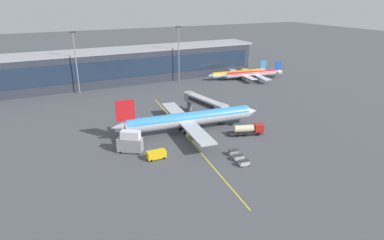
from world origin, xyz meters
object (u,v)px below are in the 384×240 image
at_px(baggage_cart_2, 233,152).
at_px(commuter_jet_near, 253,74).
at_px(main_airliner, 189,119).
at_px(catering_lift, 130,142).
at_px(fuel_tanker, 248,129).
at_px(baggage_cart_1, 239,157).
at_px(crew_van, 156,154).
at_px(baggage_cart_0, 244,163).
at_px(commuter_jet_far, 239,73).

distance_m(baggage_cart_2, commuter_jet_near, 89.47).
bearing_deg(main_airliner, catering_lift, -163.04).
height_order(catering_lift, baggage_cart_2, catering_lift).
distance_m(fuel_tanker, commuter_jet_near, 74.64).
bearing_deg(commuter_jet_near, baggage_cart_1, -128.45).
bearing_deg(baggage_cart_2, commuter_jet_near, 50.52).
xyz_separation_m(crew_van, baggage_cart_0, (18.64, -13.28, -0.53)).
relative_size(catering_lift, baggage_cart_1, 2.47).
height_order(crew_van, baggage_cart_0, crew_van).
height_order(catering_lift, baggage_cart_1, catering_lift).
distance_m(main_airliner, crew_van, 20.97).
xyz_separation_m(crew_van, catering_lift, (-4.83, 6.85, 1.75)).
distance_m(baggage_cart_1, commuter_jet_near, 92.22).
relative_size(fuel_tanker, baggage_cart_1, 3.89).
bearing_deg(catering_lift, fuel_tanker, -6.54).
bearing_deg(baggage_cart_0, fuel_tanker, 51.83).
height_order(crew_van, baggage_cart_2, crew_van).
bearing_deg(commuter_jet_far, baggage_cart_2, -124.81).
bearing_deg(commuter_jet_far, crew_van, -136.76).
bearing_deg(commuter_jet_near, catering_lift, -145.79).
height_order(baggage_cart_0, baggage_cart_1, same).
bearing_deg(commuter_jet_far, commuter_jet_near, -34.27).
bearing_deg(commuter_jet_far, main_airliner, -135.73).
relative_size(baggage_cart_2, commuter_jet_near, 0.08).
bearing_deg(baggage_cart_0, main_airliner, 95.62).
xyz_separation_m(main_airliner, baggage_cart_2, (3.52, -20.15, -3.38)).
bearing_deg(catering_lift, main_airliner, 16.96).
xyz_separation_m(baggage_cart_1, commuter_jet_far, (51.31, 76.31, 1.92)).
distance_m(fuel_tanker, catering_lift, 36.30).
bearing_deg(baggage_cart_0, baggage_cart_2, 81.83).
height_order(crew_van, commuter_jet_far, commuter_jet_far).
xyz_separation_m(catering_lift, commuter_jet_far, (75.23, 59.35, -0.37)).
xyz_separation_m(fuel_tanker, baggage_cart_2, (-11.66, -9.66, -0.96)).
relative_size(main_airliner, fuel_tanker, 4.39).
height_order(baggage_cart_1, commuter_jet_far, commuter_jet_far).
height_order(fuel_tanker, commuter_jet_near, commuter_jet_near).
bearing_deg(catering_lift, baggage_cart_1, -35.34).
bearing_deg(crew_van, catering_lift, 125.19).
height_order(crew_van, baggage_cart_1, crew_van).
xyz_separation_m(fuel_tanker, crew_van, (-31.21, -2.71, -0.43)).
height_order(baggage_cart_0, baggage_cart_2, same).
bearing_deg(crew_van, commuter_jet_far, 43.24).
bearing_deg(catering_lift, commuter_jet_far, 38.27).
relative_size(main_airliner, baggage_cart_0, 17.05).
bearing_deg(main_airliner, fuel_tanker, -34.67).
bearing_deg(crew_van, fuel_tanker, 4.97).
relative_size(crew_van, catering_lift, 0.72).
xyz_separation_m(crew_van, baggage_cart_2, (19.55, -6.94, -0.53)).
distance_m(fuel_tanker, baggage_cart_0, 20.36).
xyz_separation_m(baggage_cart_1, commuter_jet_near, (57.33, 72.21, 1.92)).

